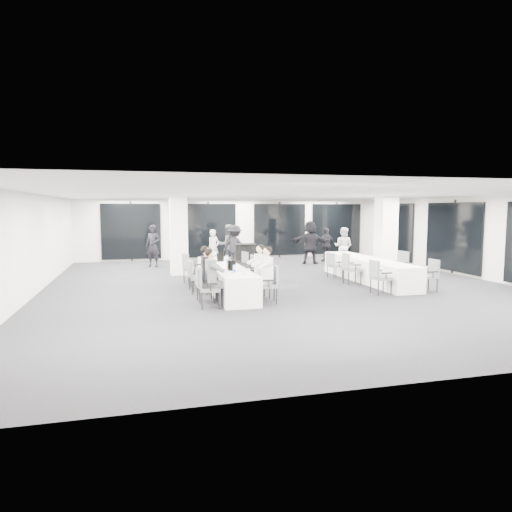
% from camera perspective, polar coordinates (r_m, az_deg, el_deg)
% --- Properties ---
extents(room, '(14.04, 16.04, 2.84)m').
position_cam_1_polar(room, '(15.32, 4.92, 2.22)').
color(room, black).
rests_on(room, ground).
extents(column_left, '(0.60, 0.60, 2.80)m').
position_cam_1_polar(column_left, '(16.59, -9.65, 2.49)').
color(column_left, white).
rests_on(column_left, floor).
extents(column_right, '(0.60, 0.60, 2.80)m').
position_cam_1_polar(column_right, '(16.62, 15.90, 2.35)').
color(column_right, white).
rests_on(column_right, floor).
extents(banquet_table_main, '(0.90, 5.00, 0.75)m').
position_cam_1_polar(banquet_table_main, '(13.22, -3.94, -2.79)').
color(banquet_table_main, white).
rests_on(banquet_table_main, floor).
extents(banquet_table_side, '(0.90, 5.00, 0.75)m').
position_cam_1_polar(banquet_table_side, '(15.41, 13.83, -1.70)').
color(banquet_table_side, white).
rests_on(banquet_table_side, floor).
extents(cocktail_table, '(0.81, 0.81, 1.12)m').
position_cam_1_polar(cocktail_table, '(16.37, -1.33, -0.40)').
color(cocktail_table, black).
rests_on(cocktail_table, floor).
extents(chair_main_left_near, '(0.54, 0.59, 0.97)m').
position_cam_1_polar(chair_main_left_near, '(10.99, -6.19, -3.67)').
color(chair_main_left_near, '#53555A').
rests_on(chair_main_left_near, floor).
extents(chair_main_left_second, '(0.45, 0.50, 0.86)m').
position_cam_1_polar(chair_main_left_second, '(11.75, -6.69, -3.35)').
color(chair_main_left_second, '#53555A').
rests_on(chair_main_left_second, floor).
extents(chair_main_left_mid, '(0.55, 0.58, 0.92)m').
position_cam_1_polar(chair_main_left_mid, '(12.91, -7.44, -2.37)').
color(chair_main_left_mid, '#53555A').
rests_on(chair_main_left_mid, floor).
extents(chair_main_left_fourth, '(0.51, 0.54, 0.86)m').
position_cam_1_polar(chair_main_left_fourth, '(13.72, -7.84, -2.03)').
color(chair_main_left_fourth, '#53555A').
rests_on(chair_main_left_fourth, floor).
extents(chair_main_left_far, '(0.59, 0.62, 0.97)m').
position_cam_1_polar(chair_main_left_far, '(14.58, -8.29, -1.32)').
color(chair_main_left_far, '#53555A').
rests_on(chair_main_left_far, floor).
extents(chair_main_right_near, '(0.54, 0.58, 0.94)m').
position_cam_1_polar(chair_main_right_near, '(11.55, 1.87, -3.25)').
color(chair_main_right_near, '#53555A').
rests_on(chair_main_right_near, floor).
extents(chair_main_right_second, '(0.50, 0.54, 0.89)m').
position_cam_1_polar(chair_main_right_second, '(12.22, 0.92, -2.88)').
color(chair_main_right_second, '#53555A').
rests_on(chair_main_right_second, floor).
extents(chair_main_right_mid, '(0.57, 0.62, 1.01)m').
position_cam_1_polar(chair_main_right_mid, '(13.04, -0.05, -2.01)').
color(chair_main_right_mid, '#53555A').
rests_on(chair_main_right_mid, floor).
extents(chair_main_right_fourth, '(0.55, 0.59, 0.97)m').
position_cam_1_polar(chair_main_right_fourth, '(13.98, -1.07, -1.56)').
color(chair_main_right_fourth, '#53555A').
rests_on(chair_main_right_fourth, floor).
extents(chair_main_right_far, '(0.56, 0.60, 0.97)m').
position_cam_1_polar(chair_main_right_far, '(14.85, -1.89, -1.11)').
color(chair_main_right_far, '#53555A').
rests_on(chair_main_right_far, floor).
extents(chair_side_left_near, '(0.50, 0.55, 0.95)m').
position_cam_1_polar(chair_side_left_near, '(13.14, 15.07, -2.29)').
color(chair_side_left_near, '#53555A').
rests_on(chair_side_left_near, floor).
extents(chair_side_left_mid, '(0.52, 0.57, 0.98)m').
position_cam_1_polar(chair_side_left_mid, '(14.69, 11.64, -1.30)').
color(chair_side_left_mid, '#53555A').
rests_on(chair_side_left_mid, floor).
extents(chair_side_left_far, '(0.52, 0.55, 0.87)m').
position_cam_1_polar(chair_side_left_far, '(15.85, 9.64, -0.95)').
color(chair_side_left_far, '#53555A').
rests_on(chair_side_left_far, floor).
extents(chair_side_right_near, '(0.48, 0.53, 0.92)m').
position_cam_1_polar(chair_side_right_near, '(14.06, 20.90, -2.02)').
color(chair_side_right_near, '#53555A').
rests_on(chair_side_right_near, floor).
extents(chair_side_right_mid, '(0.57, 0.62, 1.01)m').
position_cam_1_polar(chair_side_right_mid, '(15.38, 17.47, -1.06)').
color(chair_side_right_mid, '#53555A').
rests_on(chair_side_right_mid, floor).
extents(chair_side_right_far, '(0.61, 0.63, 0.99)m').
position_cam_1_polar(chair_side_right_far, '(16.61, 14.84, -0.52)').
color(chair_side_right_far, '#53555A').
rests_on(chair_side_right_far, floor).
extents(seated_guest_a, '(0.50, 0.38, 1.44)m').
position_cam_1_polar(seated_guest_a, '(10.97, -5.34, -2.30)').
color(seated_guest_a, '#4E5155').
rests_on(seated_guest_a, floor).
extents(seated_guest_b, '(0.50, 0.38, 1.44)m').
position_cam_1_polar(seated_guest_b, '(11.73, -5.95, -1.77)').
color(seated_guest_b, black).
rests_on(seated_guest_b, floor).
extents(seated_guest_c, '(0.50, 0.38, 1.44)m').
position_cam_1_polar(seated_guest_c, '(11.48, 1.07, -1.91)').
color(seated_guest_c, silver).
rests_on(seated_guest_c, floor).
extents(seated_guest_d, '(0.50, 0.38, 1.44)m').
position_cam_1_polar(seated_guest_d, '(12.13, 0.21, -1.48)').
color(seated_guest_d, silver).
rests_on(seated_guest_d, floor).
extents(standing_guest_a, '(0.79, 0.74, 1.71)m').
position_cam_1_polar(standing_guest_a, '(19.07, -5.32, 1.35)').
color(standing_guest_a, silver).
rests_on(standing_guest_a, floor).
extents(standing_guest_b, '(1.00, 0.69, 1.94)m').
position_cam_1_polar(standing_guest_b, '(19.23, -3.54, 1.74)').
color(standing_guest_b, '#4E5155').
rests_on(standing_guest_b, floor).
extents(standing_guest_c, '(1.37, 1.26, 1.93)m').
position_cam_1_polar(standing_guest_c, '(18.65, -2.63, 1.60)').
color(standing_guest_c, black).
rests_on(standing_guest_c, floor).
extents(standing_guest_d, '(1.08, 0.71, 1.72)m').
position_cam_1_polar(standing_guest_d, '(20.67, 8.81, 1.68)').
color(standing_guest_d, black).
rests_on(standing_guest_d, floor).
extents(standing_guest_f, '(2.05, 1.52, 2.10)m').
position_cam_1_polar(standing_guest_f, '(19.77, 6.80, 2.06)').
color(standing_guest_f, black).
rests_on(standing_guest_f, floor).
extents(standing_guest_g, '(0.90, 0.86, 1.95)m').
position_cam_1_polar(standing_guest_g, '(19.05, -12.75, 1.58)').
color(standing_guest_g, black).
rests_on(standing_guest_g, floor).
extents(standing_guest_h, '(1.00, 0.99, 1.81)m').
position_cam_1_polar(standing_guest_h, '(19.35, 10.86, 1.49)').
color(standing_guest_h, silver).
rests_on(standing_guest_h, floor).
extents(ice_bucket_near, '(0.24, 0.24, 0.27)m').
position_cam_1_polar(ice_bucket_near, '(12.09, -3.07, -1.17)').
color(ice_bucket_near, black).
rests_on(ice_bucket_near, banquet_table_main).
extents(ice_bucket_far, '(0.23, 0.23, 0.26)m').
position_cam_1_polar(ice_bucket_far, '(14.19, -4.48, -0.14)').
color(ice_bucket_far, black).
rests_on(ice_bucket_far, banquet_table_main).
extents(water_bottle_a, '(0.08, 0.08, 0.24)m').
position_cam_1_polar(water_bottle_a, '(11.28, -2.70, -1.75)').
color(water_bottle_a, silver).
rests_on(water_bottle_a, banquet_table_main).
extents(water_bottle_b, '(0.08, 0.08, 0.24)m').
position_cam_1_polar(water_bottle_b, '(13.62, -3.63, -0.44)').
color(water_bottle_b, silver).
rests_on(water_bottle_b, banquet_table_main).
extents(water_bottle_c, '(0.08, 0.08, 0.24)m').
position_cam_1_polar(water_bottle_c, '(14.96, -5.09, 0.14)').
color(water_bottle_c, silver).
rests_on(water_bottle_c, banquet_table_main).
extents(plate_a, '(0.21, 0.21, 0.03)m').
position_cam_1_polar(plate_a, '(11.57, -2.70, -2.11)').
color(plate_a, white).
rests_on(plate_a, banquet_table_main).
extents(plate_b, '(0.18, 0.18, 0.03)m').
position_cam_1_polar(plate_b, '(11.30, -1.58, -2.30)').
color(plate_b, white).
rests_on(plate_b, banquet_table_main).
extents(plate_c, '(0.18, 0.18, 0.03)m').
position_cam_1_polar(plate_c, '(12.62, -3.53, -1.43)').
color(plate_c, white).
rests_on(plate_c, banquet_table_main).
extents(wine_glass, '(0.08, 0.08, 0.20)m').
position_cam_1_polar(wine_glass, '(10.96, -0.95, -1.81)').
color(wine_glass, silver).
rests_on(wine_glass, banquet_table_main).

